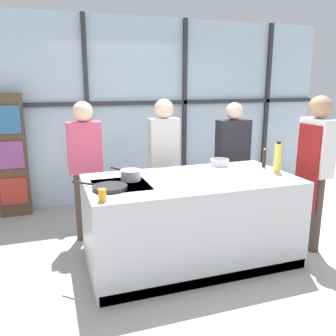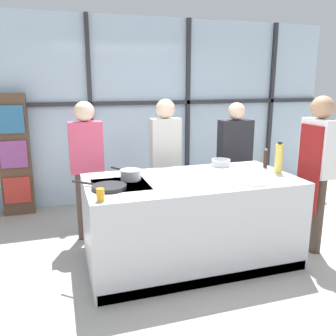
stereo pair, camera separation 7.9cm
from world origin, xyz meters
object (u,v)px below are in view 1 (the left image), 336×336
(spectator_center_right, at_px, (232,155))
(frying_pan, at_px, (109,187))
(juice_glass_near, at_px, (102,195))
(chef, at_px, (314,163))
(mixing_bowl, at_px, (220,162))
(spectator_far_left, at_px, (85,162))
(pepper_grinder, at_px, (264,158))
(spectator_center_left, at_px, (164,155))
(saucepan, at_px, (130,175))
(white_plate, at_px, (255,182))
(oil_bottle, at_px, (278,158))

(spectator_center_right, distance_m, frying_pan, 2.08)
(frying_pan, distance_m, juice_glass_near, 0.34)
(chef, relative_size, mixing_bowl, 7.93)
(chef, xyz_separation_m, spectator_far_left, (-2.34, 1.05, -0.04))
(frying_pan, distance_m, pepper_grinder, 1.86)
(mixing_bowl, xyz_separation_m, pepper_grinder, (0.45, -0.22, 0.06))
(spectator_center_left, xyz_separation_m, saucepan, (-0.60, -0.77, -0.01))
(chef, relative_size, white_plate, 6.90)
(oil_bottle, bearing_deg, spectator_center_right, 90.38)
(mixing_bowl, bearing_deg, oil_bottle, -47.20)
(frying_pan, height_order, juice_glass_near, juice_glass_near)
(spectator_center_right, height_order, juice_glass_near, spectator_center_right)
(juice_glass_near, bearing_deg, oil_bottle, 10.76)
(spectator_center_left, height_order, frying_pan, spectator_center_left)
(spectator_far_left, height_order, spectator_center_left, spectator_center_left)
(chef, xyz_separation_m, mixing_bowl, (-0.86, 0.56, -0.05))
(white_plate, relative_size, oil_bottle, 0.74)
(spectator_far_left, distance_m, white_plate, 1.94)
(oil_bottle, height_order, juice_glass_near, oil_bottle)
(saucepan, bearing_deg, spectator_far_left, 114.91)
(chef, height_order, oil_bottle, chef)
(chef, relative_size, juice_glass_near, 16.00)
(spectator_center_right, height_order, mixing_bowl, spectator_center_right)
(oil_bottle, bearing_deg, frying_pan, -178.49)
(spectator_center_left, distance_m, pepper_grinder, 1.20)
(frying_pan, relative_size, oil_bottle, 1.41)
(saucepan, height_order, pepper_grinder, pepper_grinder)
(chef, xyz_separation_m, oil_bottle, (-0.42, 0.08, 0.07))
(frying_pan, xyz_separation_m, oil_bottle, (1.82, 0.05, 0.14))
(frying_pan, height_order, pepper_grinder, pepper_grinder)
(mixing_bowl, height_order, juice_glass_near, juice_glass_near)
(spectator_center_left, height_order, spectator_center_right, spectator_center_left)
(spectator_center_right, bearing_deg, spectator_far_left, 0.00)
(white_plate, distance_m, oil_bottle, 0.55)
(mixing_bowl, height_order, oil_bottle, oil_bottle)
(mixing_bowl, bearing_deg, juice_glass_near, -150.39)
(chef, height_order, white_plate, chef)
(chef, bearing_deg, mixing_bowl, 57.24)
(white_plate, bearing_deg, chef, 13.52)
(pepper_grinder, relative_size, juice_glass_near, 2.04)
(spectator_far_left, relative_size, oil_bottle, 4.88)
(chef, xyz_separation_m, spectator_center_left, (-1.39, 1.05, -0.02))
(chef, height_order, spectator_center_left, chef)
(oil_bottle, bearing_deg, white_plate, -147.29)
(spectator_center_right, bearing_deg, white_plate, 70.66)
(spectator_center_right, xyz_separation_m, mixing_bowl, (-0.44, -0.49, 0.04))
(saucepan, bearing_deg, frying_pan, -135.83)
(frying_pan, distance_m, mixing_bowl, 1.47)
(pepper_grinder, bearing_deg, juice_glass_near, -162.01)
(chef, distance_m, saucepan, 2.01)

